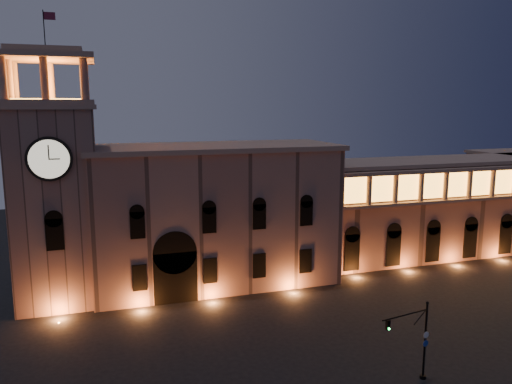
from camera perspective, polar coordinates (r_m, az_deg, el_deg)
ground at (r=47.20m, az=4.22°, el=-18.49°), size 160.00×160.00×0.00m
government_building at (r=63.42m, az=-4.81°, el=-2.59°), size 30.80×12.80×17.60m
clock_tower at (r=60.49m, az=-21.92°, el=-0.28°), size 9.80×9.80×32.40m
colonnade_wing at (r=79.96m, az=19.42°, el=-1.57°), size 40.60×11.50×14.50m
traffic_light at (r=44.24m, az=18.00°, el=-15.85°), size 4.88×1.18×6.78m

